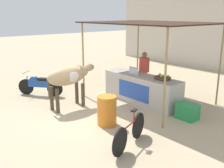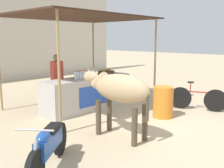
% 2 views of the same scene
% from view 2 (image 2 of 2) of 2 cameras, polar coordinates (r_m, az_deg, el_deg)
% --- Properties ---
extents(ground_plane, '(60.00, 60.00, 0.00)m').
position_cam_2_polar(ground_plane, '(6.72, 7.83, -8.54)').
color(ground_plane, tan).
extents(stall_counter, '(3.00, 0.82, 0.96)m').
position_cam_2_polar(stall_counter, '(7.99, -5.18, -1.94)').
color(stall_counter, '#B2ADA8').
rests_on(stall_counter, ground).
extents(stall_awning, '(4.20, 3.20, 2.76)m').
position_cam_2_polar(stall_awning, '(8.07, -6.92, 13.60)').
color(stall_awning, '#382319').
rests_on(stall_awning, ground).
extents(water_bottle_row, '(0.43, 0.07, 0.25)m').
position_cam_2_polar(water_bottle_row, '(7.63, -6.94, 1.99)').
color(water_bottle_row, silver).
rests_on(water_bottle_row, stall_counter).
extents(fruit_crate, '(0.44, 0.32, 0.18)m').
position_cam_2_polar(fruit_crate, '(8.53, -1.24, 2.60)').
color(fruit_crate, '#3F3326').
rests_on(fruit_crate, stall_counter).
extents(vendor_behind_counter, '(0.34, 0.22, 1.65)m').
position_cam_2_polar(vendor_behind_counter, '(8.14, -11.84, 0.74)').
color(vendor_behind_counter, '#383842').
rests_on(vendor_behind_counter, ground).
extents(cooler_box, '(0.60, 0.44, 0.48)m').
position_cam_2_polar(cooler_box, '(9.40, 4.12, -1.64)').
color(cooler_box, '#268C4C').
rests_on(cooler_box, ground).
extents(water_barrel, '(0.54, 0.54, 0.84)m').
position_cam_2_polar(water_barrel, '(7.22, 11.06, -3.87)').
color(water_barrel, orange).
rests_on(water_barrel, ground).
extents(cow, '(0.56, 1.82, 1.44)m').
position_cam_2_polar(cow, '(5.55, 1.49, -1.33)').
color(cow, tan).
rests_on(cow, ground).
extents(motorcycle_parked, '(1.49, 1.14, 0.90)m').
position_cam_2_polar(motorcycle_parked, '(4.40, -13.66, -12.93)').
color(motorcycle_parked, black).
rests_on(motorcycle_parked, ground).
extents(bicycle_leaning, '(0.62, 1.57, 0.85)m').
position_cam_2_polar(bicycle_leaning, '(8.20, 18.09, -3.04)').
color(bicycle_leaning, black).
rests_on(bicycle_leaning, ground).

